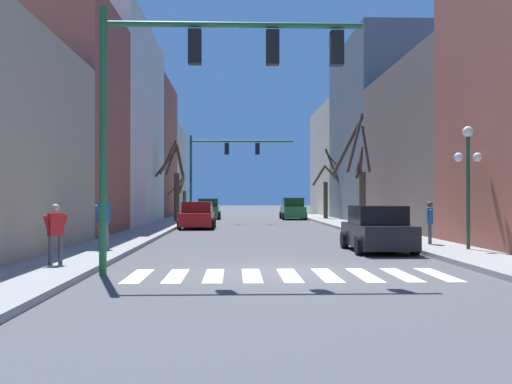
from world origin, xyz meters
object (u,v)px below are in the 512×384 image
Objects in this scene: street_tree_right_far at (175,183)px; car_parked_right_near at (208,209)px; car_driving_toward_lane at (377,230)px; car_parked_left_far at (197,216)px; pedestrian_crossing_street at (104,217)px; pedestrian_waiting_at_curb at (430,219)px; street_tree_left_near at (359,176)px; traffic_signal_near at (199,77)px; street_lamp_right_corner at (468,162)px; street_tree_left_far at (183,197)px; car_parked_right_mid at (293,209)px; street_tree_right_mid at (328,188)px; traffic_signal_far at (221,159)px; pedestrian_on_right_sidewalk at (56,229)px.

car_parked_right_near is at bearing 75.66° from street_tree_right_far.
car_parked_left_far is at bearing 24.66° from car_driving_toward_lane.
pedestrian_crossing_street reaches higher than pedestrian_waiting_at_curb.
car_driving_toward_lane is at bearing -45.16° from pedestrian_waiting_at_curb.
pedestrian_waiting_at_curb is 0.25× the size of street_tree_left_near.
pedestrian_waiting_at_curb is at bearing 41.84° from traffic_signal_near.
car_parked_right_near reaches higher than car_parked_left_far.
street_lamp_right_corner is 33.22m from street_tree_left_far.
street_tree_right_far is at bearing 126.71° from car_parked_right_mid.
street_tree_right_mid is at bearing -122.58° from car_parked_right_mid.
pedestrian_crossing_street is at bearing 177.91° from street_lamp_right_corner.
street_tree_right_far reaches higher than car_parked_right_near.
street_tree_right_far is (-9.24, 23.03, 2.14)m from car_driving_toward_lane.
street_lamp_right_corner is at bearing -148.69° from car_parked_left_far.
street_tree_left_far is at bearing 122.15° from street_tree_left_near.
car_parked_right_mid is 2.42× the size of pedestrian_crossing_street.
pedestrian_waiting_at_curb is 11.08m from street_tree_left_near.
traffic_signal_far is 9.24m from car_parked_right_near.
car_parked_right_near is 36.07m from pedestrian_on_right_sidewalk.
pedestrian_waiting_at_curb is 0.27× the size of street_tree_right_mid.
street_lamp_right_corner is at bearing 30.36° from traffic_signal_near.
car_driving_toward_lane is 28.39m from street_tree_right_mid.
car_driving_toward_lane is at bearing 45.55° from traffic_signal_near.
traffic_signal_far is 10.00m from car_parked_right_mid.
pedestrian_crossing_street is at bearing -131.58° from street_tree_left_near.
traffic_signal_far is 1.79× the size of car_driving_toward_lane.
car_parked_right_mid is 3.67m from street_tree_right_mid.
street_tree_left_far is at bearing 115.03° from traffic_signal_far.
street_tree_right_mid is 16.02m from street_tree_left_near.
car_driving_toward_lane is (-2.84, 0.84, -2.31)m from street_lamp_right_corner.
pedestrian_on_right_sidewalk is at bearing -47.36° from pedestrian_waiting_at_curb.
street_lamp_right_corner is at bearing -69.70° from traffic_signal_far.
pedestrian_waiting_at_curb is at bearing -54.03° from pedestrian_crossing_street.
street_tree_left_near is at bearing -8.94° from car_driving_toward_lane.
pedestrian_waiting_at_curb is 0.41× the size of street_tree_left_far.
street_tree_left_near reaches higher than traffic_signal_far.
street_lamp_right_corner reaches higher than pedestrian_on_right_sidewalk.
car_parked_right_mid is at bearing 36.71° from street_tree_right_far.
car_parked_left_far is 8.02m from street_tree_right_far.
traffic_signal_far is 8.26m from car_parked_left_far.
street_tree_left_near reaches higher than pedestrian_crossing_street.
car_parked_right_near is (-10.02, 31.93, -2.23)m from street_lamp_right_corner.
pedestrian_crossing_street reaches higher than car_driving_toward_lane.
street_lamp_right_corner is 0.69× the size of street_tree_right_far.
traffic_signal_far is 23.84m from car_driving_toward_lane.
car_parked_right_mid is (5.88, 7.15, -3.78)m from traffic_signal_far.
traffic_signal_far is 1.83× the size of street_lamp_right_corner.
pedestrian_on_right_sidewalk is (-2.34, -20.49, 0.31)m from car_parked_left_far.
car_parked_left_far is (-1.39, 21.47, -4.03)m from traffic_signal_near.
street_tree_left_far is at bearing 27.64° from pedestrian_crossing_street.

